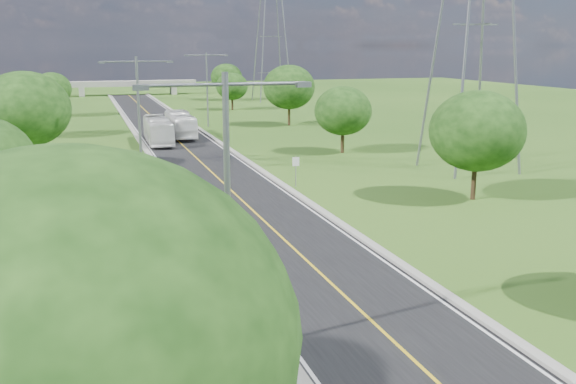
% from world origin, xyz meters
% --- Properties ---
extents(ground, '(260.00, 260.00, 0.00)m').
position_xyz_m(ground, '(0.00, 60.00, 0.00)').
color(ground, '#274A15').
rests_on(ground, ground).
extents(road, '(8.00, 150.00, 0.06)m').
position_xyz_m(road, '(0.00, 66.00, 0.03)').
color(road, black).
rests_on(road, ground).
extents(curb_left, '(0.50, 150.00, 0.22)m').
position_xyz_m(curb_left, '(-4.25, 66.00, 0.11)').
color(curb_left, gray).
rests_on(curb_left, ground).
extents(curb_right, '(0.50, 150.00, 0.22)m').
position_xyz_m(curb_right, '(4.25, 66.00, 0.11)').
color(curb_right, gray).
rests_on(curb_right, ground).
extents(speed_limit_sign, '(0.55, 0.09, 2.40)m').
position_xyz_m(speed_limit_sign, '(5.20, 37.98, 1.60)').
color(speed_limit_sign, slate).
rests_on(speed_limit_sign, ground).
extents(overpass, '(30.00, 3.00, 3.20)m').
position_xyz_m(overpass, '(0.00, 140.00, 2.41)').
color(overpass, gray).
rests_on(overpass, ground).
extents(streetlight_near_left, '(5.90, 0.25, 10.00)m').
position_xyz_m(streetlight_near_left, '(-6.00, 12.00, 5.94)').
color(streetlight_near_left, slate).
rests_on(streetlight_near_left, ground).
extents(streetlight_mid_left, '(5.90, 0.25, 10.00)m').
position_xyz_m(streetlight_mid_left, '(-6.00, 45.00, 5.94)').
color(streetlight_mid_left, slate).
rests_on(streetlight_mid_left, ground).
extents(streetlight_far_right, '(5.90, 0.25, 10.00)m').
position_xyz_m(streetlight_far_right, '(6.00, 78.00, 5.94)').
color(streetlight_far_right, slate).
rests_on(streetlight_far_right, ground).
extents(power_tower_near, '(9.00, 6.40, 28.00)m').
position_xyz_m(power_tower_near, '(22.00, 40.00, 14.01)').
color(power_tower_near, slate).
rests_on(power_tower_near, ground).
extents(power_tower_far, '(9.00, 6.40, 28.00)m').
position_xyz_m(power_tower_far, '(26.00, 115.00, 14.01)').
color(power_tower_far, slate).
rests_on(power_tower_far, ground).
extents(tree_lc, '(7.56, 7.56, 8.79)m').
position_xyz_m(tree_lc, '(-15.00, 50.00, 5.58)').
color(tree_lc, black).
rests_on(tree_lc, ground).
extents(tree_ld, '(6.72, 6.72, 7.82)m').
position_xyz_m(tree_ld, '(-17.00, 74.00, 4.95)').
color(tree_ld, black).
rests_on(tree_ld, ground).
extents(tree_le, '(5.88, 5.88, 6.84)m').
position_xyz_m(tree_le, '(-14.50, 98.00, 4.33)').
color(tree_le, black).
rests_on(tree_le, ground).
extents(tree_lf, '(7.98, 7.98, 9.28)m').
position_xyz_m(tree_lf, '(-11.00, 2.00, 5.89)').
color(tree_lf, black).
rests_on(tree_lf, ground).
extents(tree_rb, '(6.72, 6.72, 7.82)m').
position_xyz_m(tree_rb, '(16.00, 30.00, 4.95)').
color(tree_rb, black).
rests_on(tree_rb, ground).
extents(tree_rc, '(5.88, 5.88, 6.84)m').
position_xyz_m(tree_rc, '(15.00, 52.00, 4.33)').
color(tree_rc, black).
rests_on(tree_rc, ground).
extents(tree_rd, '(7.14, 7.14, 8.30)m').
position_xyz_m(tree_rd, '(17.00, 76.00, 5.27)').
color(tree_rd, black).
rests_on(tree_rd, ground).
extents(tree_re, '(5.46, 5.46, 6.35)m').
position_xyz_m(tree_re, '(14.50, 100.00, 4.02)').
color(tree_re, black).
rests_on(tree_re, ground).
extents(tree_rf, '(6.30, 6.30, 7.33)m').
position_xyz_m(tree_rf, '(18.00, 120.00, 4.64)').
color(tree_rf, black).
rests_on(tree_rf, ground).
extents(bus_outbound, '(2.64, 10.78, 2.99)m').
position_xyz_m(bus_outbound, '(0.81, 68.61, 1.56)').
color(bus_outbound, white).
rests_on(bus_outbound, road).
extents(bus_inbound, '(2.72, 10.66, 2.95)m').
position_xyz_m(bus_inbound, '(-2.35, 64.17, 1.54)').
color(bus_inbound, silver).
rests_on(bus_inbound, road).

